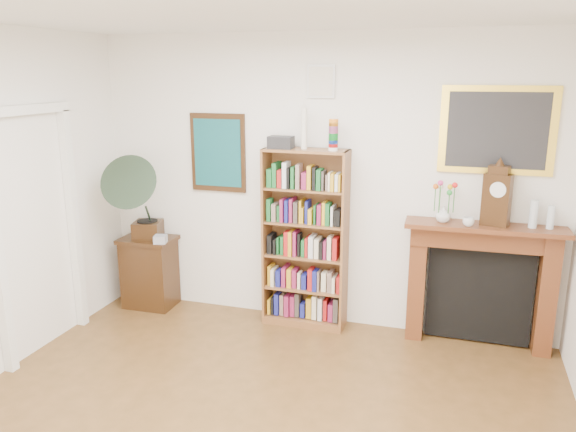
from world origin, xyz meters
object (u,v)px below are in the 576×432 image
object	(u,v)px
side_cabinet	(150,272)
teacup	(468,222)
bookshelf	(305,229)
bottle_right	(551,217)
flower_vase	(443,214)
gramophone	(137,192)
cd_stack	(160,239)
bottle_left	(533,214)
fireplace	(481,274)
mantel_clock	(497,197)

from	to	relation	value
side_cabinet	teacup	world-z (taller)	teacup
bookshelf	teacup	distance (m)	1.49
bookshelf	bottle_right	xyz separation A→B (m)	(2.13, 0.04, 0.28)
flower_vase	gramophone	bearing A→B (deg)	-176.61
bookshelf	gramophone	bearing A→B (deg)	-173.50
cd_stack	bottle_left	xyz separation A→B (m)	(3.46, 0.21, 0.47)
teacup	side_cabinet	bearing A→B (deg)	179.58
side_cabinet	flower_vase	size ratio (longest dim) A/B	5.37
fireplace	gramophone	bearing A→B (deg)	-177.51
side_cabinet	teacup	size ratio (longest dim) A/B	7.68
bottle_left	cd_stack	bearing A→B (deg)	-176.55
mantel_clock	bottle_right	bearing A→B (deg)	21.47
bookshelf	bottle_right	world-z (taller)	bookshelf
cd_stack	flower_vase	xyz separation A→B (m)	(2.73, 0.17, 0.42)
bottle_left	bottle_right	size ratio (longest dim) A/B	1.20
fireplace	cd_stack	world-z (taller)	fireplace
cd_stack	mantel_clock	xyz separation A→B (m)	(3.16, 0.19, 0.61)
gramophone	cd_stack	size ratio (longest dim) A/B	7.51
bookshelf	mantel_clock	bearing A→B (deg)	0.78
mantel_clock	bottle_right	distance (m)	0.47
flower_vase	mantel_clock	bearing A→B (deg)	1.74
gramophone	flower_vase	world-z (taller)	gramophone
cd_stack	fireplace	bearing A→B (deg)	4.46
bookshelf	side_cabinet	xyz separation A→B (m)	(-1.69, -0.06, -0.60)
fireplace	cd_stack	xyz separation A→B (m)	(-3.09, -0.24, 0.12)
side_cabinet	mantel_clock	size ratio (longest dim) A/B	1.45
fireplace	bottle_left	world-z (taller)	bottle_left
gramophone	mantel_clock	size ratio (longest dim) A/B	1.73
teacup	bottle_right	world-z (taller)	bottle_right
bookshelf	flower_vase	distance (m)	1.29
side_cabinet	gramophone	world-z (taller)	gramophone
fireplace	cd_stack	size ratio (longest dim) A/B	11.40
side_cabinet	bottle_right	world-z (taller)	bottle_right
mantel_clock	teacup	size ratio (longest dim) A/B	5.31
bottle_left	fireplace	bearing A→B (deg)	175.09
fireplace	flower_vase	distance (m)	0.65
mantel_clock	cd_stack	bearing A→B (deg)	-158.80
gramophone	flower_vase	xyz separation A→B (m)	(2.96, 0.18, -0.04)
fireplace	gramophone	world-z (taller)	gramophone
cd_stack	teacup	bearing A→B (deg)	1.89
bookshelf	flower_vase	bearing A→B (deg)	0.29
fireplace	bottle_right	bearing A→B (deg)	-4.61
bottle_left	teacup	bearing A→B (deg)	-167.89
teacup	fireplace	bearing A→B (deg)	44.89
bookshelf	mantel_clock	size ratio (longest dim) A/B	3.84
bottle_left	side_cabinet	bearing A→B (deg)	-178.63
mantel_clock	side_cabinet	bearing A→B (deg)	-161.06
cd_stack	gramophone	bearing A→B (deg)	-179.57
bookshelf	bottle_right	distance (m)	2.15
bookshelf	side_cabinet	size ratio (longest dim) A/B	2.66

